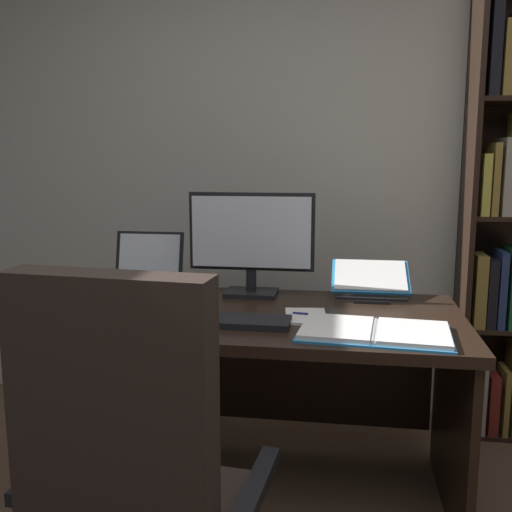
% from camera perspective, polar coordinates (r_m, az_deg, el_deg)
% --- Properties ---
extents(wall_back, '(5.38, 0.12, 2.71)m').
position_cam_1_polar(wall_back, '(3.09, 6.96, 9.91)').
color(wall_back, beige).
rests_on(wall_back, ground).
extents(desk, '(1.56, 0.81, 0.75)m').
position_cam_1_polar(desk, '(2.38, 0.31, -9.84)').
color(desk, black).
rests_on(desk, ground).
extents(office_chair, '(0.64, 0.60, 1.09)m').
position_cam_1_polar(office_chair, '(1.62, -11.53, -23.37)').
color(office_chair, black).
rests_on(office_chair, ground).
extents(monitor, '(0.54, 0.16, 0.44)m').
position_cam_1_polar(monitor, '(2.47, -0.46, 1.30)').
color(monitor, black).
rests_on(monitor, desk).
extents(laptop, '(0.32, 0.31, 0.25)m').
position_cam_1_polar(laptop, '(2.63, -11.09, -2.23)').
color(laptop, black).
rests_on(laptop, desk).
extents(keyboard, '(0.42, 0.15, 0.02)m').
position_cam_1_polar(keyboard, '(2.08, -2.42, -6.39)').
color(keyboard, black).
rests_on(keyboard, desk).
extents(computer_mouse, '(0.06, 0.10, 0.04)m').
position_cam_1_polar(computer_mouse, '(2.16, -10.31, -5.75)').
color(computer_mouse, black).
rests_on(computer_mouse, desk).
extents(reading_stand_with_book, '(0.33, 0.28, 0.14)m').
position_cam_1_polar(reading_stand_with_book, '(2.54, 11.14, -2.28)').
color(reading_stand_with_book, black).
rests_on(reading_stand_with_book, desk).
extents(open_binder, '(0.53, 0.34, 0.02)m').
position_cam_1_polar(open_binder, '(2.00, 11.53, -7.26)').
color(open_binder, '#2D84C6').
rests_on(open_binder, desk).
extents(notepad, '(0.17, 0.22, 0.01)m').
position_cam_1_polar(notepad, '(2.18, 4.90, -5.90)').
color(notepad, white).
rests_on(notepad, desk).
extents(pen, '(0.14, 0.03, 0.01)m').
position_cam_1_polar(pen, '(2.17, 5.43, -5.69)').
color(pen, navy).
rests_on(pen, notepad).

